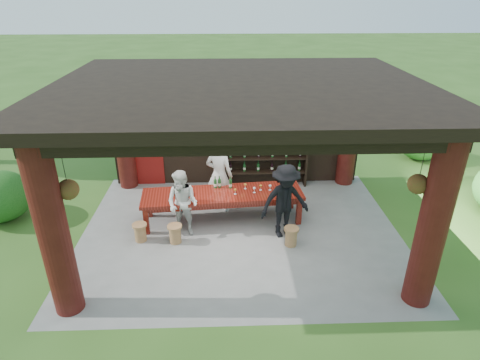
{
  "coord_description": "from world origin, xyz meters",
  "views": [
    {
      "loc": [
        -0.29,
        -8.02,
        5.2
      ],
      "look_at": [
        0.0,
        0.4,
        1.15
      ],
      "focal_mm": 30.0,
      "sensor_mm": 36.0,
      "label": 1
    }
  ],
  "objects_px": {
    "wine_shelf": "(266,151)",
    "napkin_basket": "(182,192)",
    "tasting_table": "(223,197)",
    "guest_man": "(285,201)",
    "stool_far_left": "(140,232)",
    "host": "(219,175)",
    "guest_woman": "(183,203)",
    "stool_near_left": "(175,233)",
    "stool_near_right": "(291,236)"
  },
  "relations": [
    {
      "from": "wine_shelf",
      "to": "guest_man",
      "type": "xyz_separation_m",
      "value": [
        0.19,
        -2.64,
        -0.17
      ]
    },
    {
      "from": "stool_near_right",
      "to": "guest_woman",
      "type": "distance_m",
      "value": 2.55
    },
    {
      "from": "tasting_table",
      "to": "stool_near_left",
      "type": "xyz_separation_m",
      "value": [
        -1.07,
        -0.94,
        -0.41
      ]
    },
    {
      "from": "stool_far_left",
      "to": "guest_woman",
      "type": "height_order",
      "value": "guest_woman"
    },
    {
      "from": "wine_shelf",
      "to": "napkin_basket",
      "type": "relative_size",
      "value": 9.14
    },
    {
      "from": "stool_near_right",
      "to": "tasting_table",
      "type": "bearing_deg",
      "value": 143.29
    },
    {
      "from": "wine_shelf",
      "to": "tasting_table",
      "type": "relative_size",
      "value": 0.61
    },
    {
      "from": "stool_near_left",
      "to": "host",
      "type": "relative_size",
      "value": 0.23
    },
    {
      "from": "stool_near_left",
      "to": "host",
      "type": "xyz_separation_m",
      "value": [
        0.99,
        1.49,
        0.72
      ]
    },
    {
      "from": "wine_shelf",
      "to": "stool_near_left",
      "type": "xyz_separation_m",
      "value": [
        -2.28,
        -2.85,
        -0.82
      ]
    },
    {
      "from": "guest_woman",
      "to": "tasting_table",
      "type": "bearing_deg",
      "value": 54.89
    },
    {
      "from": "stool_near_left",
      "to": "stool_near_right",
      "type": "bearing_deg",
      "value": -4.31
    },
    {
      "from": "host",
      "to": "napkin_basket",
      "type": "bearing_deg",
      "value": 55.19
    },
    {
      "from": "guest_woman",
      "to": "host",
      "type": "bearing_deg",
      "value": 76.82
    },
    {
      "from": "tasting_table",
      "to": "stool_near_right",
      "type": "height_order",
      "value": "tasting_table"
    },
    {
      "from": "napkin_basket",
      "to": "guest_man",
      "type": "bearing_deg",
      "value": -15.49
    },
    {
      "from": "tasting_table",
      "to": "guest_man",
      "type": "height_order",
      "value": "guest_man"
    },
    {
      "from": "guest_woman",
      "to": "guest_man",
      "type": "distance_m",
      "value": 2.31
    },
    {
      "from": "wine_shelf",
      "to": "stool_far_left",
      "type": "height_order",
      "value": "wine_shelf"
    },
    {
      "from": "stool_near_left",
      "to": "tasting_table",
      "type": "bearing_deg",
      "value": 41.15
    },
    {
      "from": "host",
      "to": "guest_woman",
      "type": "bearing_deg",
      "value": 74.21
    },
    {
      "from": "stool_near_left",
      "to": "guest_woman",
      "type": "height_order",
      "value": "guest_woman"
    },
    {
      "from": "host",
      "to": "napkin_basket",
      "type": "distance_m",
      "value": 1.09
    },
    {
      "from": "napkin_basket",
      "to": "stool_near_left",
      "type": "bearing_deg",
      "value": -96.24
    },
    {
      "from": "stool_near_right",
      "to": "guest_man",
      "type": "xyz_separation_m",
      "value": [
        -0.11,
        0.41,
        0.65
      ]
    },
    {
      "from": "tasting_table",
      "to": "host",
      "type": "bearing_deg",
      "value": 98.28
    },
    {
      "from": "stool_near_right",
      "to": "napkin_basket",
      "type": "relative_size",
      "value": 1.69
    },
    {
      "from": "guest_man",
      "to": "napkin_basket",
      "type": "distance_m",
      "value": 2.47
    },
    {
      "from": "guest_man",
      "to": "napkin_basket",
      "type": "relative_size",
      "value": 6.78
    },
    {
      "from": "tasting_table",
      "to": "stool_near_right",
      "type": "relative_size",
      "value": 8.95
    },
    {
      "from": "guest_woman",
      "to": "guest_man",
      "type": "relative_size",
      "value": 0.89
    },
    {
      "from": "guest_woman",
      "to": "stool_far_left",
      "type": "bearing_deg",
      "value": -140.43
    },
    {
      "from": "guest_man",
      "to": "stool_near_left",
      "type": "bearing_deg",
      "value": 169.83
    },
    {
      "from": "napkin_basket",
      "to": "tasting_table",
      "type": "bearing_deg",
      "value": 3.38
    },
    {
      "from": "stool_near_left",
      "to": "stool_far_left",
      "type": "bearing_deg",
      "value": 173.14
    },
    {
      "from": "tasting_table",
      "to": "guest_woman",
      "type": "relative_size",
      "value": 2.49
    },
    {
      "from": "guest_woman",
      "to": "wine_shelf",
      "type": "bearing_deg",
      "value": 72.8
    },
    {
      "from": "tasting_table",
      "to": "guest_man",
      "type": "distance_m",
      "value": 1.59
    },
    {
      "from": "host",
      "to": "guest_man",
      "type": "height_order",
      "value": "host"
    },
    {
      "from": "wine_shelf",
      "to": "host",
      "type": "xyz_separation_m",
      "value": [
        -1.29,
        -1.36,
        -0.1
      ]
    },
    {
      "from": "stool_near_left",
      "to": "wine_shelf",
      "type": "bearing_deg",
      "value": 51.43
    },
    {
      "from": "guest_woman",
      "to": "napkin_basket",
      "type": "relative_size",
      "value": 6.05
    },
    {
      "from": "guest_woman",
      "to": "stool_near_right",
      "type": "bearing_deg",
      "value": 9.9
    },
    {
      "from": "wine_shelf",
      "to": "stool_near_right",
      "type": "height_order",
      "value": "wine_shelf"
    },
    {
      "from": "stool_near_right",
      "to": "napkin_basket",
      "type": "height_order",
      "value": "napkin_basket"
    },
    {
      "from": "stool_near_right",
      "to": "wine_shelf",
      "type": "bearing_deg",
      "value": 95.78
    },
    {
      "from": "stool_near_right",
      "to": "host",
      "type": "distance_m",
      "value": 2.43
    },
    {
      "from": "tasting_table",
      "to": "guest_woman",
      "type": "height_order",
      "value": "guest_woman"
    },
    {
      "from": "wine_shelf",
      "to": "napkin_basket",
      "type": "height_order",
      "value": "wine_shelf"
    },
    {
      "from": "stool_near_left",
      "to": "napkin_basket",
      "type": "height_order",
      "value": "napkin_basket"
    }
  ]
}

